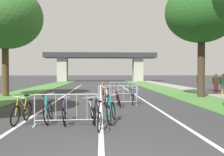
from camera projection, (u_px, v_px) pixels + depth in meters
name	position (u px, v px, depth m)	size (l,w,h in m)	color
grass_verge_left	(38.00, 89.00, 25.99)	(3.05, 54.55, 0.05)	#477A38
grass_verge_right	(161.00, 89.00, 26.60)	(3.05, 54.55, 0.05)	#477A38
sidewalk_path_right	(185.00, 88.00, 26.72)	(2.17, 54.55, 0.08)	gray
lane_stripe_center	(101.00, 95.00, 19.77)	(0.14, 31.56, 0.01)	silver
lane_stripe_right_lane	(135.00, 94.00, 19.89)	(0.14, 31.56, 0.01)	silver
lane_stripe_left_lane	(66.00, 95.00, 19.64)	(0.14, 31.56, 0.01)	silver
overpass_bridge	(100.00, 60.00, 48.94)	(21.67, 3.76, 5.58)	#2D2D30
tree_left_oak_mid	(5.00, 17.00, 17.95)	(5.39, 5.39, 8.04)	#4C3823
tree_right_maple_mid	(202.00, 12.00, 17.38)	(5.05, 5.05, 8.14)	#3D2D1E
crowd_barrier_nearest	(66.00, 110.00, 8.24)	(2.13, 0.53, 1.05)	#ADADB2
crowd_barrier_second	(118.00, 96.00, 13.41)	(2.12, 0.48, 1.05)	#ADADB2
crowd_barrier_third	(124.00, 89.00, 18.53)	(2.13, 0.55, 1.05)	#ADADB2
bicycle_teal_0	(48.00, 111.00, 8.78)	(0.54, 1.69, 1.01)	black
bicycle_black_1	(97.00, 117.00, 7.81)	(0.48, 1.66, 0.95)	black
bicycle_blue_2	(133.00, 98.00, 13.87)	(0.53, 1.57, 0.94)	black
bicycle_silver_3	(106.00, 99.00, 12.87)	(0.51, 1.71, 0.97)	black
bicycle_white_4	(92.00, 112.00, 8.74)	(0.52, 1.60, 0.89)	black
bicycle_green_5	(131.00, 91.00, 19.08)	(0.44, 1.70, 0.93)	black
bicycle_orange_6	(104.00, 91.00, 18.85)	(0.56, 1.69, 1.00)	black
bicycle_yellow_7	(22.00, 112.00, 8.59)	(0.45, 1.69, 1.00)	black
bicycle_red_8	(118.00, 99.00, 12.87)	(0.53, 1.72, 0.94)	black
bicycle_purple_9	(65.00, 113.00, 8.63)	(0.45, 1.71, 0.88)	black
bicycle_teal_10	(111.00, 111.00, 8.80)	(0.47, 1.69, 0.98)	black
pedestrian_in_red_jacket	(200.00, 80.00, 21.79)	(0.63, 0.30, 1.74)	beige
pedestrian_strolling	(223.00, 82.00, 19.04)	(0.60, 0.29, 1.66)	olive
pedestrian_waiting	(216.00, 82.00, 20.50)	(0.58, 0.38, 1.65)	#B21E1E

